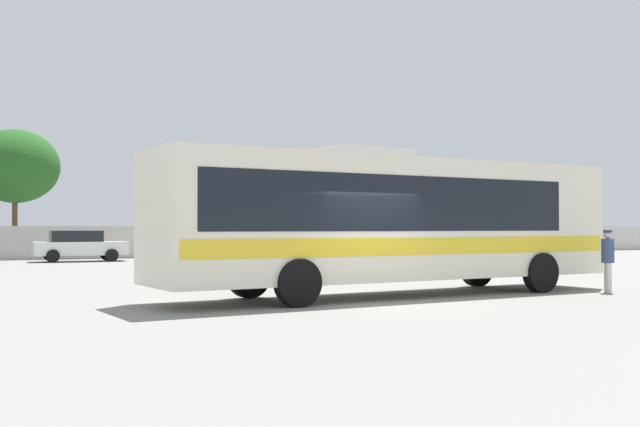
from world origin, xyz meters
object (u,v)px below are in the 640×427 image
(coach_bus_cream_yellow, at_px, (389,218))
(roadside_tree_midleft, at_px, (15,166))
(attendant_by_bus_door, at_px, (608,257))
(parked_car_second_white, at_px, (79,245))
(roadside_tree_right, at_px, (384,180))
(roadside_tree_midright, at_px, (197,182))

(coach_bus_cream_yellow, xyz_separation_m, roadside_tree_midleft, (-7.16, 33.10, 3.46))
(attendant_by_bus_door, xyz_separation_m, parked_car_second_white, (-10.25, 24.84, -0.12))
(roadside_tree_midleft, bearing_deg, roadside_tree_right, -0.23)
(roadside_tree_midleft, relative_size, roadside_tree_midright, 1.14)
(attendant_by_bus_door, relative_size, roadside_tree_midleft, 0.21)
(parked_car_second_white, relative_size, roadside_tree_right, 0.61)
(coach_bus_cream_yellow, height_order, roadside_tree_midleft, roadside_tree_midleft)
(attendant_by_bus_door, bearing_deg, coach_bus_cream_yellow, 164.33)
(attendant_by_bus_door, relative_size, parked_car_second_white, 0.36)
(roadside_tree_midleft, xyz_separation_m, roadside_tree_right, (25.43, -0.10, -0.16))
(attendant_by_bus_door, relative_size, roadside_tree_midright, 0.24)
(roadside_tree_midright, bearing_deg, attendant_by_bus_door, -86.61)
(parked_car_second_white, xyz_separation_m, roadside_tree_midleft, (-2.56, 9.85, 4.59))
(roadside_tree_right, bearing_deg, attendant_by_bus_door, -110.05)
(attendant_by_bus_door, bearing_deg, parked_car_second_white, 112.42)
(attendant_by_bus_door, bearing_deg, roadside_tree_midright, 93.39)
(coach_bus_cream_yellow, bearing_deg, parked_car_second_white, 101.19)
(roadside_tree_midleft, height_order, roadside_tree_right, roadside_tree_midleft)
(attendant_by_bus_door, xyz_separation_m, roadside_tree_midleft, (-12.81, 34.69, 4.47))
(roadside_tree_midright, relative_size, roadside_tree_right, 0.91)
(coach_bus_cream_yellow, bearing_deg, roadside_tree_right, 61.02)
(roadside_tree_right, bearing_deg, roadside_tree_midright, -174.08)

